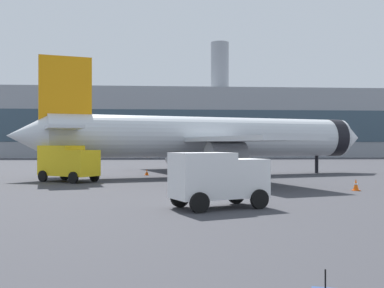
# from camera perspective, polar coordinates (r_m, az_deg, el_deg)

# --- Properties ---
(airplane_at_gate) EXTENTS (35.11, 32.03, 10.50)m
(airplane_at_gate) POSITION_cam_1_polar(r_m,az_deg,el_deg) (44.52, 2.08, 0.81)
(airplane_at_gate) COLOR silver
(airplane_at_gate) RESTS_ON ground
(service_truck) EXTENTS (5.19, 4.57, 2.90)m
(service_truck) POSITION_cam_1_polar(r_m,az_deg,el_deg) (38.63, -14.88, -2.09)
(service_truck) COLOR yellow
(service_truck) RESTS_ON ground
(cargo_van) EXTENTS (4.83, 3.60, 2.60)m
(cargo_van) POSITION_cam_1_polar(r_m,az_deg,el_deg) (21.84, 3.17, -4.05)
(cargo_van) COLOR white
(cargo_van) RESTS_ON ground
(safety_cone_near) EXTENTS (0.44, 0.44, 0.60)m
(safety_cone_near) POSITION_cam_1_polar(r_m,az_deg,el_deg) (45.50, -5.54, -3.44)
(safety_cone_near) COLOR #F2590C
(safety_cone_near) RESTS_ON ground
(safety_cone_mid) EXTENTS (0.44, 0.44, 0.77)m
(safety_cone_mid) POSITION_cam_1_polar(r_m,az_deg,el_deg) (31.99, 19.36, -4.71)
(safety_cone_mid) COLOR #F2590C
(safety_cone_mid) RESTS_ON ground
(terminal_building) EXTENTS (97.65, 19.24, 28.00)m
(terminal_building) POSITION_cam_1_polar(r_m,az_deg,el_deg) (114.14, 1.55, 2.49)
(terminal_building) COLOR gray
(terminal_building) RESTS_ON ground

